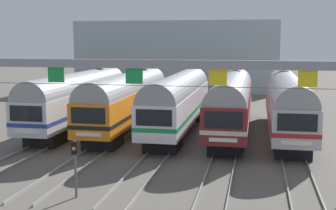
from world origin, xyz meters
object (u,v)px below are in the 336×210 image
object	(u,v)px
commuter_train_stainless	(287,102)
catenary_gantry	(134,83)
commuter_train_orange	(127,98)
commuter_train_white	(178,99)
commuter_train_maroon	(232,101)
yard_signal_mast	(75,158)
commuter_train_silver	(79,97)

from	to	relation	value
commuter_train_stainless	catenary_gantry	distance (m)	16.20
commuter_train_orange	commuter_train_stainless	size ratio (longest dim) A/B	1.00
commuter_train_stainless	catenary_gantry	size ratio (longest dim) A/B	0.81
commuter_train_white	commuter_train_maroon	xyz separation A→B (m)	(4.28, 0.00, 0.00)
commuter_train_white	commuter_train_stainless	distance (m)	8.57
commuter_train_maroon	commuter_train_stainless	distance (m)	4.28
commuter_train_maroon	commuter_train_orange	bearing A→B (deg)	180.00
commuter_train_orange	commuter_train_stainless	distance (m)	12.85
commuter_train_orange	commuter_train_white	world-z (taller)	commuter_train_orange
catenary_gantry	yard_signal_mast	world-z (taller)	catenary_gantry
commuter_train_silver	commuter_train_white	xyz separation A→B (m)	(8.57, -0.00, -0.00)
commuter_train_stainless	catenary_gantry	bearing A→B (deg)	-122.41
catenary_gantry	yard_signal_mast	xyz separation A→B (m)	(-2.14, -2.86, -3.32)
commuter_train_silver	commuter_train_maroon	distance (m)	12.85
commuter_train_stainless	yard_signal_mast	xyz separation A→B (m)	(-10.71, -16.36, -0.74)
catenary_gantry	yard_signal_mast	distance (m)	4.88
commuter_train_orange	commuter_train_maroon	bearing A→B (deg)	0.00
commuter_train_maroon	catenary_gantry	bearing A→B (deg)	-107.61
commuter_train_orange	commuter_train_stainless	world-z (taller)	same
commuter_train_stainless	catenary_gantry	world-z (taller)	catenary_gantry
commuter_train_maroon	commuter_train_stainless	world-z (taller)	same
commuter_train_orange	commuter_train_maroon	world-z (taller)	same
yard_signal_mast	commuter_train_white	bearing A→B (deg)	82.54
commuter_train_silver	commuter_train_orange	distance (m)	4.28
commuter_train_white	yard_signal_mast	size ratio (longest dim) A/B	6.51
commuter_train_silver	commuter_train_maroon	bearing A→B (deg)	0.00
commuter_train_white	yard_signal_mast	world-z (taller)	commuter_train_white
commuter_train_white	commuter_train_stainless	xyz separation A→B (m)	(8.57, 0.00, 0.00)
commuter_train_silver	yard_signal_mast	bearing A→B (deg)	-68.56
commuter_train_stainless	commuter_train_orange	bearing A→B (deg)	180.00
commuter_train_silver	commuter_train_stainless	size ratio (longest dim) A/B	1.00
commuter_train_maroon	catenary_gantry	size ratio (longest dim) A/B	0.81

